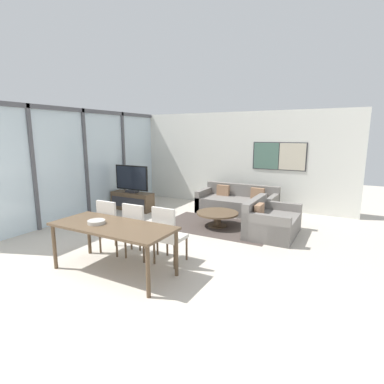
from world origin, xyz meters
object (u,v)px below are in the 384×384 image
television (132,179)px  sofa_side (269,223)px  coffee_table (217,216)px  dining_chair_left (112,224)px  sofa_main (238,204)px  dining_table (113,229)px  tv_console (132,201)px  dining_chair_right (168,233)px  fruit_bowl (96,222)px  dining_chair_centre (138,228)px

television → sofa_side: size_ratio=0.80×
coffee_table → dining_chair_left: size_ratio=0.99×
sofa_main → coffee_table: (0.00, -1.40, -0.00)m
coffee_table → dining_table: (-0.47, -2.99, 0.44)m
sofa_side → dining_chair_left: bearing=136.7°
sofa_main → television: bearing=-158.1°
dining_table → coffee_table: bearing=81.1°
tv_console → television: bearing=90.0°
dining_chair_right → fruit_bowl: bearing=-138.8°
sofa_main → coffee_table: size_ratio=2.14×
sofa_main → coffee_table: bearing=-90.0°
dining_chair_left → dining_table: bearing=-45.2°
tv_console → fruit_bowl: size_ratio=4.68×
sofa_side → dining_table: bearing=150.5°
dining_table → dining_chair_right: bearing=48.7°
tv_console → sofa_main: sofa_main is taller
sofa_side → television: bearing=86.1°
sofa_side → dining_chair_right: 2.60m
tv_console → dining_chair_right: bearing=-41.9°
television → dining_chair_right: size_ratio=1.11×
coffee_table → fruit_bowl: 3.19m
fruit_bowl → dining_table: bearing=15.9°
coffee_table → sofa_side: bearing=0.4°
sofa_side → dining_chair_left: dining_chair_left is taller
dining_chair_left → dining_chair_centre: size_ratio=1.00×
dining_chair_centre → sofa_side: bearing=54.6°
dining_chair_right → television: bearing=138.1°
television → coffee_table: (2.79, -0.28, -0.64)m
dining_chair_centre → dining_chair_left: bearing=-177.3°
tv_console → dining_chair_centre: bearing=-48.8°
sofa_main → dining_chair_left: dining_chair_left is taller
tv_console → dining_chair_left: bearing=-56.9°
sofa_side → dining_chair_centre: dining_chair_centre is taller
dining_chair_centre → coffee_table: bearing=78.9°
television → sofa_main: bearing=21.9°
tv_console → sofa_side: size_ratio=0.92×
dining_table → fruit_bowl: bearing=-164.1°
dining_table → dining_chair_left: bearing=134.8°
dining_chair_centre → dining_chair_right: 0.58m
dining_chair_left → sofa_side: bearing=46.7°
coffee_table → dining_chair_centre: dining_chair_centre is taller
sofa_main → tv_console: bearing=-158.1°
sofa_main → dining_chair_left: (-1.05, -3.81, 0.29)m
dining_chair_right → coffee_table: bearing=92.8°
coffee_table → dining_table: dining_table is taller
television → sofa_main: television is taller
sofa_side → fruit_bowl: size_ratio=5.06×
sofa_side → dining_chair_right: bearing=154.5°
dining_chair_centre → fruit_bowl: bearing=-110.8°
sofa_main → fruit_bowl: bearing=-99.3°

